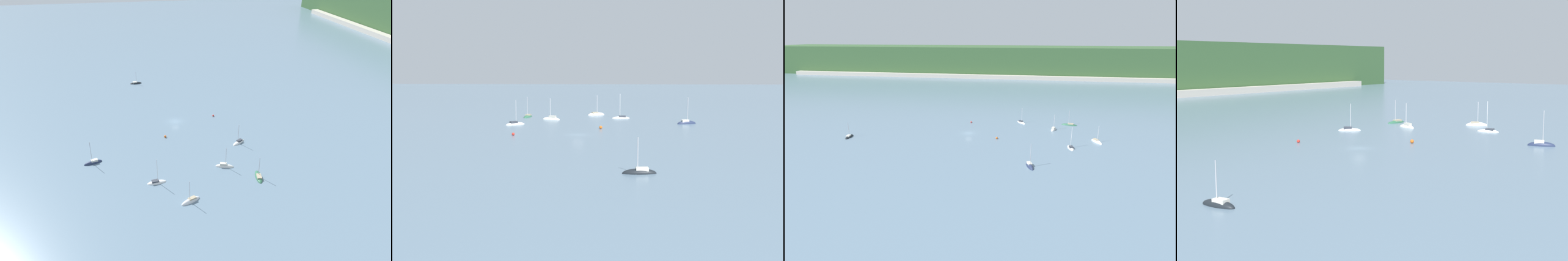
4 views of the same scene
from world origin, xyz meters
TOP-DOWN VIEW (x-y plane):
  - ground_plane at (0.00, 0.00)m, footprint 600.00×600.00m
  - sailboat_0 at (48.27, -2.68)m, footprint 3.98×5.85m
  - sailboat_1 at (24.40, -28.33)m, footprint 3.27×5.76m
  - sailboat_2 at (38.23, -10.50)m, footprint 2.53×5.57m
  - sailboat_3 at (20.18, 18.44)m, footprint 4.64×5.43m
  - sailboat_4 at (-44.03, -12.28)m, footprint 2.07×5.41m
  - sailboat_5 at (40.89, 18.23)m, footprint 6.70×2.76m
  - sailboat_6 at (33.68, 10.11)m, footprint 3.08×5.67m
  - mooring_buoy_0 at (11.89, -5.03)m, footprint 0.80×0.80m
  - mooring_buoy_1 at (-1.77, 14.88)m, footprint 0.68×0.68m

SIDE VIEW (x-z plane):
  - ground_plane at x=0.00m, z-range 0.00..0.00m
  - sailboat_0 at x=48.27m, z-range -3.55..3.70m
  - sailboat_4 at x=-44.03m, z-range -3.12..3.26m
  - sailboat_5 at x=40.89m, z-range -3.42..3.57m
  - sailboat_2 at x=38.23m, z-range -3.98..4.15m
  - sailboat_1 at x=24.40m, z-range -3.99..4.18m
  - sailboat_3 at x=20.18m, z-range -3.58..3.78m
  - sailboat_6 at x=33.68m, z-range -3.48..3.70m
  - mooring_buoy_1 at x=-1.77m, z-range 0.00..0.68m
  - mooring_buoy_0 at x=11.89m, z-range 0.00..0.80m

